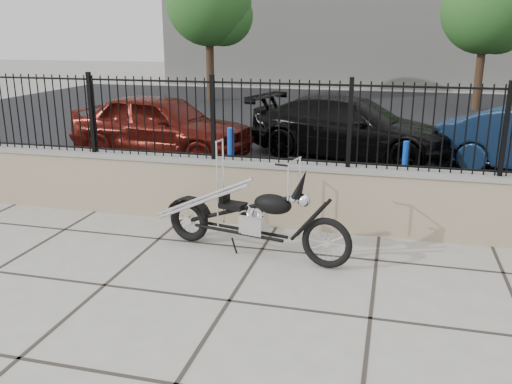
% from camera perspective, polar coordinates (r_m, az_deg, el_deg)
% --- Properties ---
extents(ground_plane, '(90.00, 90.00, 0.00)m').
position_cam_1_polar(ground_plane, '(5.99, -2.83, -11.37)').
color(ground_plane, '#99968E').
rests_on(ground_plane, ground).
extents(parking_lot, '(30.00, 30.00, 0.00)m').
position_cam_1_polar(parking_lot, '(17.84, 9.19, 7.28)').
color(parking_lot, black).
rests_on(parking_lot, ground).
extents(retaining_wall, '(14.00, 0.36, 0.96)m').
position_cam_1_polar(retaining_wall, '(8.05, 2.37, -0.23)').
color(retaining_wall, gray).
rests_on(retaining_wall, ground_plane).
extents(iron_fence, '(14.00, 0.08, 1.20)m').
position_cam_1_polar(iron_fence, '(7.81, 2.47, 7.38)').
color(iron_fence, black).
rests_on(iron_fence, retaining_wall).
extents(background_building, '(22.00, 6.00, 8.00)m').
position_cam_1_polar(background_building, '(31.61, 12.16, 18.34)').
color(background_building, beige).
rests_on(background_building, ground_plane).
extents(chopper_motorcycle, '(2.54, 0.97, 1.50)m').
position_cam_1_polar(chopper_motorcycle, '(6.92, -0.62, -0.68)').
color(chopper_motorcycle, black).
rests_on(chopper_motorcycle, ground_plane).
extents(car_red, '(4.50, 2.32, 1.46)m').
position_cam_1_polar(car_red, '(12.79, -9.93, 6.97)').
color(car_red, '#51110B').
rests_on(car_red, parking_lot).
extents(car_black, '(5.10, 3.13, 1.38)m').
position_cam_1_polar(car_black, '(12.69, 9.95, 6.71)').
color(car_black, black).
rests_on(car_black, parking_lot).
extents(bollard_a, '(0.14, 0.14, 1.08)m').
position_cam_1_polar(bollard_a, '(10.30, -2.66, 3.82)').
color(bollard_a, blue).
rests_on(bollard_a, ground_plane).
extents(bollard_b, '(0.14, 0.14, 0.91)m').
position_cam_1_polar(bollard_b, '(10.21, 15.37, 2.66)').
color(bollard_b, '#0C22B8').
rests_on(bollard_b, ground_plane).
extents(tree_right, '(3.14, 3.14, 5.30)m').
position_cam_1_polar(tree_right, '(21.89, 23.14, 17.65)').
color(tree_right, '#382619').
rests_on(tree_right, ground_plane).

